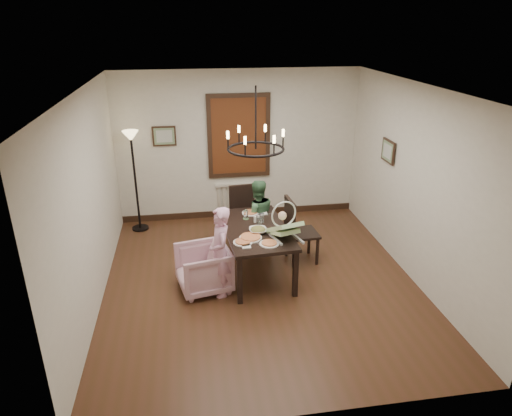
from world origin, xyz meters
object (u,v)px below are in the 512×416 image
object	(u,v)px
chair_right	(302,230)
seated_man	(257,223)
floor_lamp	(136,183)
baby_bouncer	(284,226)
dining_table	(256,233)
armchair	(203,269)
elderly_woman	(221,259)
drinking_glass	(260,223)
chair_far	(245,216)

from	to	relation	value
chair_right	seated_man	bearing A→B (deg)	53.40
seated_man	floor_lamp	xyz separation A→B (m)	(-2.00, 1.19, 0.38)
seated_man	baby_bouncer	world-z (taller)	baby_bouncer
dining_table	chair_right	world-z (taller)	chair_right
armchair	floor_lamp	distance (m)	2.52
chair_right	dining_table	bearing A→B (deg)	104.79
elderly_woman	baby_bouncer	distance (m)	1.00
baby_bouncer	floor_lamp	size ratio (longest dim) A/B	0.31
chair_right	drinking_glass	world-z (taller)	chair_right
chair_far	seated_man	world-z (taller)	seated_man
dining_table	armchair	world-z (taller)	dining_table
seated_man	floor_lamp	world-z (taller)	floor_lamp
armchair	elderly_woman	world-z (taller)	elderly_woman
armchair	elderly_woman	bearing A→B (deg)	45.65
dining_table	elderly_woman	xyz separation A→B (m)	(-0.57, -0.48, -0.13)
chair_far	elderly_woman	xyz separation A→B (m)	(-0.53, -1.49, 0.03)
elderly_woman	floor_lamp	xyz separation A→B (m)	(-1.31, 2.36, 0.36)
seated_man	drinking_glass	distance (m)	0.76
dining_table	chair_far	xyz separation A→B (m)	(-0.03, 1.01, -0.16)
seated_man	drinking_glass	bearing A→B (deg)	77.02
chair_far	drinking_glass	xyz separation A→B (m)	(0.09, -1.01, 0.32)
chair_far	elderly_woman	size ratio (longest dim) A/B	0.94
elderly_woman	floor_lamp	distance (m)	2.73
armchair	baby_bouncer	size ratio (longest dim) A/B	1.29
dining_table	drinking_glass	bearing A→B (deg)	-10.15
chair_right	seated_man	size ratio (longest dim) A/B	1.03
baby_bouncer	elderly_woman	bearing A→B (deg)	170.91
drinking_glass	armchair	bearing A→B (deg)	-159.44
drinking_glass	floor_lamp	world-z (taller)	floor_lamp
elderly_woman	chair_right	bearing A→B (deg)	114.52
chair_far	chair_right	world-z (taller)	chair_right
chair_far	seated_man	xyz separation A→B (m)	(0.16, -0.32, 0.01)
chair_far	chair_right	bearing A→B (deg)	-47.76
dining_table	armchair	size ratio (longest dim) A/B	2.31
baby_bouncer	floor_lamp	xyz separation A→B (m)	(-2.22, 2.26, -0.04)
armchair	drinking_glass	world-z (taller)	drinking_glass
floor_lamp	dining_table	bearing A→B (deg)	-45.16
armchair	seated_man	world-z (taller)	seated_man
chair_far	elderly_woman	bearing A→B (deg)	-115.55
elderly_woman	seated_man	size ratio (longest dim) A/B	1.04
drinking_glass	floor_lamp	xyz separation A→B (m)	(-1.93, 1.89, 0.07)
dining_table	chair_far	distance (m)	1.02
seated_man	baby_bouncer	bearing A→B (deg)	94.31
dining_table	armchair	bearing A→B (deg)	-161.66
baby_bouncer	dining_table	bearing A→B (deg)	116.80
chair_right	baby_bouncer	xyz separation A→B (m)	(-0.44, -0.65, 0.40)
chair_far	baby_bouncer	bearing A→B (deg)	-80.60
armchair	seated_man	size ratio (longest dim) A/B	0.69
dining_table	drinking_glass	xyz separation A→B (m)	(0.06, -0.01, 0.16)
elderly_woman	armchair	bearing A→B (deg)	-127.44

